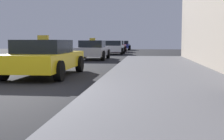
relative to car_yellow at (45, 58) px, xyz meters
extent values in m
cube|color=slate|center=(4.22, -4.30, -0.57)|extent=(4.00, 32.00, 0.15)
cube|color=yellow|center=(0.00, 0.05, -0.10)|extent=(1.82, 4.47, 0.55)
cube|color=black|center=(0.00, -0.17, 0.40)|extent=(1.60, 2.01, 0.45)
cube|color=yellow|center=(0.00, -0.17, 0.70)|extent=(0.36, 0.14, 0.16)
cylinder|color=black|center=(-0.91, 1.48, -0.33)|extent=(0.22, 0.64, 0.64)
cylinder|color=black|center=(0.91, 1.48, -0.33)|extent=(0.22, 0.64, 0.64)
cylinder|color=black|center=(-0.91, -1.38, -0.33)|extent=(0.22, 0.64, 0.64)
cylinder|color=black|center=(0.91, -1.38, -0.33)|extent=(0.22, 0.64, 0.64)
cube|color=#B7B7BF|center=(0.02, 9.63, -0.10)|extent=(1.71, 4.08, 0.55)
cube|color=black|center=(0.02, 9.42, 0.40)|extent=(1.51, 1.84, 0.45)
cube|color=yellow|center=(0.02, 9.42, 0.70)|extent=(0.36, 0.14, 0.16)
cylinder|color=black|center=(-0.84, 10.93, -0.33)|extent=(0.22, 0.64, 0.64)
cylinder|color=black|center=(0.87, 10.93, -0.33)|extent=(0.22, 0.64, 0.64)
cylinder|color=black|center=(-0.84, 8.32, -0.33)|extent=(0.22, 0.64, 0.64)
cylinder|color=black|center=(0.87, 8.32, -0.33)|extent=(0.22, 0.64, 0.64)
cube|color=white|center=(0.48, 17.88, -0.10)|extent=(1.82, 4.02, 0.55)
cube|color=black|center=(0.48, 17.67, 0.40)|extent=(1.60, 1.81, 0.45)
cylinder|color=black|center=(-0.43, 19.16, -0.33)|extent=(0.22, 0.64, 0.64)
cylinder|color=black|center=(1.39, 19.16, -0.33)|extent=(0.22, 0.64, 0.64)
cylinder|color=black|center=(-0.43, 16.59, -0.33)|extent=(0.22, 0.64, 0.64)
cylinder|color=black|center=(1.39, 16.59, -0.33)|extent=(0.22, 0.64, 0.64)
cube|color=red|center=(0.25, 24.00, -0.10)|extent=(1.80, 4.07, 0.55)
cube|color=black|center=(0.25, 23.79, 0.40)|extent=(1.59, 1.83, 0.45)
cylinder|color=black|center=(-0.65, 25.30, -0.33)|extent=(0.22, 0.64, 0.64)
cylinder|color=black|center=(1.15, 25.30, -0.33)|extent=(0.22, 0.64, 0.64)
cylinder|color=black|center=(-0.65, 22.69, -0.33)|extent=(0.22, 0.64, 0.64)
cylinder|color=black|center=(1.15, 22.69, -0.33)|extent=(0.22, 0.64, 0.64)
cube|color=#233899|center=(0.41, 31.54, -0.10)|extent=(1.73, 4.42, 0.55)
cube|color=black|center=(0.41, 31.32, 0.40)|extent=(1.52, 1.99, 0.45)
cylinder|color=black|center=(-0.45, 32.95, -0.33)|extent=(0.22, 0.64, 0.64)
cylinder|color=black|center=(1.28, 32.95, -0.33)|extent=(0.22, 0.64, 0.64)
cylinder|color=black|center=(-0.45, 30.12, -0.33)|extent=(0.22, 0.64, 0.64)
cylinder|color=black|center=(1.28, 30.12, -0.33)|extent=(0.22, 0.64, 0.64)
camera|label=1|loc=(3.53, -10.25, 0.58)|focal=48.12mm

